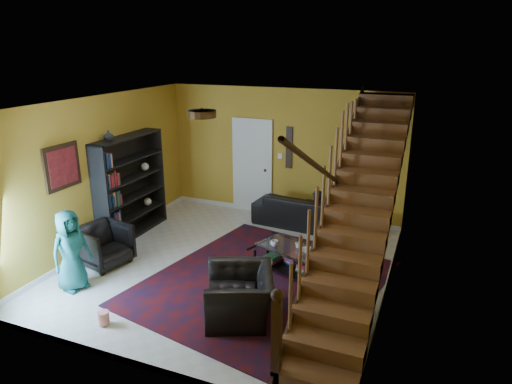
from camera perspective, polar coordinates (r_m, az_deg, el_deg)
floor at (r=7.99m, az=-3.29°, el=-9.29°), size 5.50×5.50×0.00m
room at (r=9.60m, az=-7.13°, el=-4.21°), size 5.50×5.50×5.50m
staircase at (r=6.85m, az=12.77°, el=-1.74°), size 0.95×5.02×3.18m
bookshelf at (r=9.29m, az=-15.34°, el=0.49°), size 0.35×1.80×2.00m
door at (r=10.22m, az=-0.45°, el=3.08°), size 0.82×0.05×2.05m
framed_picture at (r=8.11m, az=-23.06°, el=2.92°), size 0.04×0.74×0.74m
wall_hanging at (r=9.82m, az=4.16°, el=5.56°), size 0.14×0.03×0.90m
ceiling_fixture at (r=6.45m, az=-6.79°, el=9.67°), size 0.40×0.40×0.10m
rug at (r=7.47m, az=0.84°, el=-11.26°), size 3.99×4.36×0.02m
sofa at (r=9.60m, az=6.56°, el=-2.39°), size 2.32×1.07×0.66m
armchair_left at (r=8.33m, az=-18.48°, el=-6.32°), size 0.94×0.93×0.72m
armchair_right at (r=6.50m, az=-2.03°, el=-12.74°), size 1.26×1.33×0.68m
person_adult_a at (r=9.66m, az=7.57°, el=-3.27°), size 0.49×0.35×1.26m
person_adult_b at (r=9.56m, az=10.99°, el=-3.82°), size 0.60×0.47×1.22m
person_child at (r=7.60m, az=-22.16°, el=-6.78°), size 0.55×0.72×1.30m
coffee_table at (r=7.74m, az=4.49°, el=-8.21°), size 1.31×1.04×0.44m
cup_a at (r=7.67m, az=2.32°, el=-6.43°), size 0.15×0.15×0.10m
cup_b at (r=7.65m, az=5.29°, el=-6.64°), size 0.11×0.11×0.09m
bowl at (r=7.51m, az=6.53°, el=-7.31°), size 0.29×0.29×0.05m
vase at (r=8.64m, az=-17.95°, el=6.71°), size 0.18×0.18×0.19m
popcorn_bucket at (r=6.78m, az=-18.52°, el=-14.68°), size 0.19×0.19×0.18m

